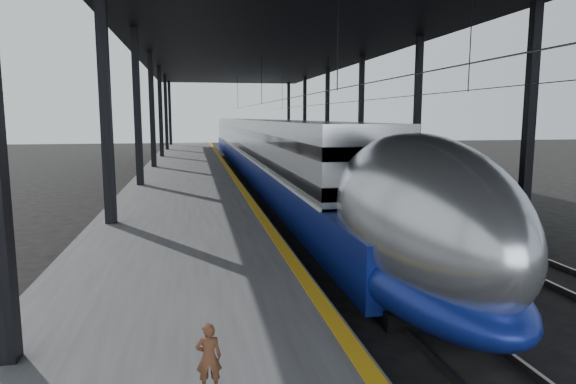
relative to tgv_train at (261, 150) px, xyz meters
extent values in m
plane|color=black|center=(-2.00, -25.77, -2.02)|extent=(160.00, 160.00, 0.00)
cube|color=#4C4C4F|center=(-5.50, -5.77, -1.52)|extent=(6.00, 80.00, 1.00)
cube|color=gold|center=(-2.70, -5.77, -1.02)|extent=(0.30, 80.00, 0.01)
cube|color=slate|center=(-0.72, -5.77, -1.94)|extent=(0.08, 80.00, 0.16)
cube|color=slate|center=(0.72, -5.77, -1.94)|extent=(0.08, 80.00, 0.16)
cube|color=slate|center=(4.28, -5.77, -1.94)|extent=(0.08, 80.00, 0.16)
cube|color=slate|center=(5.72, -5.77, -1.94)|extent=(0.08, 80.00, 0.16)
cube|color=black|center=(-7.80, -20.77, 2.48)|extent=(0.35, 0.35, 9.00)
cube|color=black|center=(7.60, -20.77, 2.48)|extent=(0.35, 0.35, 9.00)
cube|color=black|center=(-7.80, -10.77, 2.48)|extent=(0.35, 0.35, 9.00)
cube|color=black|center=(7.60, -10.77, 2.48)|extent=(0.35, 0.35, 9.00)
cube|color=black|center=(-7.80, -0.77, 2.48)|extent=(0.35, 0.35, 9.00)
cube|color=black|center=(7.60, -0.77, 2.48)|extent=(0.35, 0.35, 9.00)
cube|color=black|center=(-7.80, 9.23, 2.48)|extent=(0.35, 0.35, 9.00)
cube|color=black|center=(7.60, 9.23, 2.48)|extent=(0.35, 0.35, 9.00)
cube|color=black|center=(-7.80, 19.23, 2.48)|extent=(0.35, 0.35, 9.00)
cube|color=black|center=(7.60, 19.23, 2.48)|extent=(0.35, 0.35, 9.00)
cube|color=black|center=(-7.80, 29.23, 2.48)|extent=(0.35, 0.35, 9.00)
cube|color=black|center=(7.60, 29.23, 2.48)|extent=(0.35, 0.35, 9.00)
cube|color=black|center=(-0.10, -5.77, 7.23)|extent=(18.00, 75.00, 0.45)
cylinder|color=slate|center=(0.00, -5.77, 3.48)|extent=(0.03, 74.00, 0.03)
cylinder|color=slate|center=(5.00, -5.77, 3.48)|extent=(0.03, 74.00, 0.03)
cube|color=#ABAEB3|center=(0.00, 4.02, 0.29)|extent=(2.92, 57.00, 4.03)
cube|color=navy|center=(0.00, 2.52, -0.97)|extent=(3.00, 62.00, 1.56)
cube|color=silver|center=(0.00, 4.02, -0.16)|extent=(3.02, 57.00, 0.10)
cube|color=black|center=(0.00, 4.02, 1.45)|extent=(2.96, 57.00, 0.42)
cube|color=black|center=(0.00, 4.02, 0.29)|extent=(2.96, 57.00, 0.42)
ellipsoid|color=#ABAEB3|center=(0.00, -27.48, 0.14)|extent=(2.92, 8.40, 4.03)
ellipsoid|color=navy|center=(0.00, -27.48, -1.02)|extent=(3.00, 8.40, 1.71)
ellipsoid|color=black|center=(0.00, -30.08, 0.95)|extent=(1.51, 2.20, 0.91)
cube|color=black|center=(0.00, -27.48, -1.82)|extent=(2.21, 2.60, 0.40)
cube|color=black|center=(0.00, -5.48, -1.82)|extent=(2.21, 2.60, 0.40)
cube|color=navy|center=(5.00, -6.30, -0.20)|extent=(2.55, 18.00, 3.46)
cube|color=gray|center=(5.00, -14.70, -0.20)|extent=(2.59, 1.20, 3.51)
cube|color=black|center=(5.00, -15.32, 0.57)|extent=(1.55, 0.06, 0.77)
cube|color=#B6160E|center=(5.00, -15.32, -0.61)|extent=(1.09, 0.06, 0.50)
cube|color=gray|center=(5.00, 12.70, -0.20)|extent=(2.55, 18.00, 3.46)
cube|color=gray|center=(5.00, 31.70, -0.20)|extent=(2.55, 18.00, 3.46)
cube|color=black|center=(5.00, -12.30, -1.84)|extent=(2.00, 2.40, 0.36)
cube|color=black|center=(5.00, 9.70, -1.84)|extent=(2.00, 2.40, 0.36)
imported|color=#54301C|center=(-4.91, -32.16, -0.56)|extent=(0.34, 0.23, 0.92)
camera|label=1|loc=(-5.04, -38.48, 2.51)|focal=32.00mm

